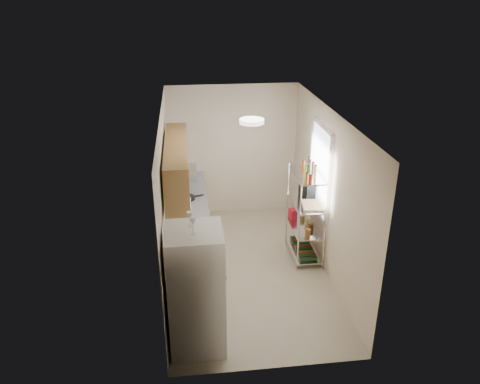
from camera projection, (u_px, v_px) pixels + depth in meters
The scene contains 16 objects.
room at pixel (248, 197), 7.16m from camera, with size 2.52×4.42×2.62m.
counter_run at pixel (190, 235), 7.79m from camera, with size 0.63×3.51×0.90m.
upper_cabinets at pixel (177, 166), 6.92m from camera, with size 0.33×2.20×0.72m, color #A47F46.
range_hood at pixel (182, 173), 7.83m from camera, with size 0.50×0.60×0.12m, color #B7BABC.
window at pixel (321, 170), 7.51m from camera, with size 0.06×1.00×1.46m, color white.
bakers_rack at pixel (307, 197), 7.61m from camera, with size 0.45×0.90×1.73m.
ceiling_dome at pixel (252, 121), 6.37m from camera, with size 0.34×0.34×0.06m, color white.
refrigerator at pixel (196, 290), 5.75m from camera, with size 0.68×0.68×1.66m, color silver.
wine_glass_a at pixel (190, 219), 5.47m from camera, with size 0.07×0.07×0.19m, color silver, non-canonical shape.
wine_glass_b at pixel (193, 226), 5.30m from camera, with size 0.07×0.07×0.21m, color silver, non-canonical shape.
rice_cooker at pixel (183, 204), 7.61m from camera, with size 0.26×0.26×0.21m, color silver.
frying_pan_large at pixel (188, 198), 8.02m from camera, with size 0.25×0.25×0.04m, color black.
frying_pan_small at pixel (188, 197), 8.05m from camera, with size 0.23×0.23×0.05m, color black.
cutting_board at pixel (313, 205), 7.52m from camera, with size 0.33×0.42×0.03m, color tan.
espresso_machine at pixel (307, 188), 7.82m from camera, with size 0.18×0.27×0.31m, color black.
storage_bag at pixel (293, 214), 8.09m from camera, with size 0.11×0.15×0.17m, color #A91423.
Camera 1 is at (-0.91, -6.45, 4.26)m, focal length 35.00 mm.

